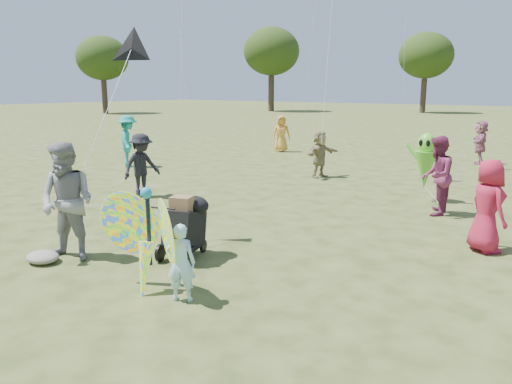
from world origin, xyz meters
TOP-DOWN VIEW (x-y plane):
  - ground at (0.00, 0.00)m, footprint 160.00×160.00m
  - child_girl at (0.16, -0.68)m, footprint 0.47×0.42m
  - adult_man at (-2.53, -0.59)m, footprint 1.15×1.02m
  - grey_bag at (-2.78, -0.97)m, footprint 0.59×0.48m
  - crowd_a at (2.98, 4.01)m, footprint 0.94×0.93m
  - crowd_b at (-5.37, 3.44)m, footprint 0.72×1.14m
  - crowd_d at (-3.04, 8.80)m, footprint 0.69×1.45m
  - crowd_e at (1.45, 6.13)m, footprint 0.82×0.98m
  - crowd_g at (-7.63, 13.50)m, footprint 0.94×0.90m
  - crowd_i at (-9.69, 6.57)m, footprint 1.36×1.33m
  - crowd_j at (0.41, 14.94)m, footprint 0.83×1.59m
  - jogging_stroller at (-1.00, 0.61)m, footprint 0.72×1.13m
  - butterfly_kite at (-0.46, -0.73)m, footprint 1.74×0.75m
  - delta_kite_rig at (-2.51, 0.89)m, footprint 0.89×1.72m
  - alien_kite at (0.80, 7.34)m, footprint 1.12×0.69m

SIDE VIEW (x-z plane):
  - ground at x=0.00m, z-range 0.00..0.00m
  - grey_bag at x=-2.78m, z-range 0.00..0.19m
  - child_girl at x=0.16m, z-range 0.00..1.09m
  - jogging_stroller at x=-1.00m, z-range 0.07..1.16m
  - butterfly_kite at x=-0.46m, z-range -0.10..1.60m
  - crowd_d at x=-3.04m, z-range 0.00..1.50m
  - crowd_g at x=-7.63m, z-range 0.00..1.62m
  - crowd_j at x=0.41m, z-range 0.00..1.63m
  - crowd_a at x=2.98m, z-range 0.00..1.64m
  - crowd_b at x=-5.37m, z-range 0.00..1.67m
  - crowd_e at x=1.45m, z-range 0.00..1.79m
  - crowd_i at x=-9.69m, z-range 0.00..1.87m
  - alien_kite at x=0.80m, z-range 0.10..1.84m
  - adult_man at x=-2.53m, z-range 0.00..1.99m
  - delta_kite_rig at x=-2.51m, z-range 2.34..4.68m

